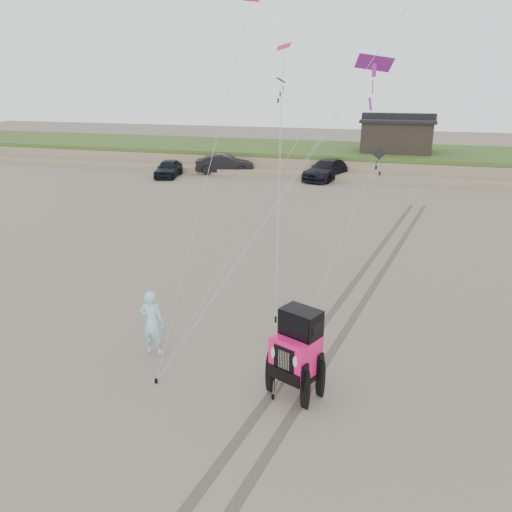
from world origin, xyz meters
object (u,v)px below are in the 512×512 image
Objects in this scene: cabin at (397,134)px; truck_c at (326,170)px; truck_b at (225,164)px; jeep at (296,362)px; man at (152,323)px; truck_a at (168,168)px.

cabin reaches higher than truck_c.
truck_b is 0.91× the size of truck_c.
man reaches higher than jeep.
jeep is at bearing -91.51° from cabin.
truck_a is 32.68m from jeep.
jeep is at bearing 167.44° from man.
cabin reaches higher than truck_a.
truck_b is (-14.29, -6.23, -2.40)m from cabin.
man is at bearing -98.53° from cabin.
jeep is (-0.97, -36.92, -2.31)m from cabin.
truck_a is 29.82m from man.
cabin reaches higher than jeep.
truck_b is 9.07m from truck_c.
truck_b is 33.46m from jeep.
man is (8.87, -29.88, 0.16)m from truck_b.
man is at bearing -73.72° from truck_c.
man is at bearing 179.34° from truck_b.
jeep is (13.32, -30.70, 0.09)m from truck_b.
cabin is 3.22× the size of man.
truck_b is 31.17m from man.
truck_c is at bearing 121.29° from jeep.
truck_c is 2.82× the size of man.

